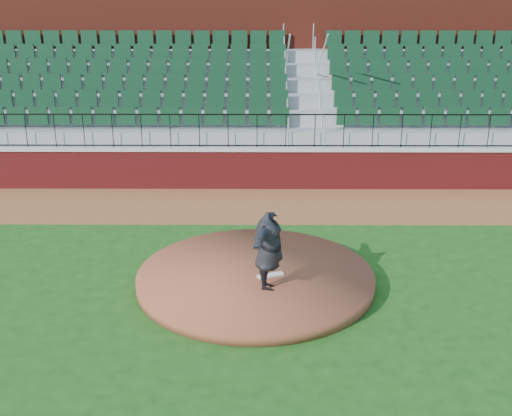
% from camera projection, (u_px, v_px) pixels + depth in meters
% --- Properties ---
extents(ground, '(90.00, 90.00, 0.00)m').
position_uv_depth(ground, '(256.00, 291.00, 13.12)').
color(ground, '#184714').
rests_on(ground, ground).
extents(warning_track, '(34.00, 3.20, 0.01)m').
position_uv_depth(warning_track, '(257.00, 205.00, 18.20)').
color(warning_track, brown).
rests_on(warning_track, ground).
extents(field_wall, '(34.00, 0.35, 1.20)m').
position_uv_depth(field_wall, '(257.00, 169.00, 19.51)').
color(field_wall, maroon).
rests_on(field_wall, ground).
extents(wall_cap, '(34.00, 0.45, 0.10)m').
position_uv_depth(wall_cap, '(257.00, 149.00, 19.29)').
color(wall_cap, '#B7B7B7').
rests_on(wall_cap, field_wall).
extents(wall_railing, '(34.00, 0.05, 1.00)m').
position_uv_depth(wall_railing, '(257.00, 131.00, 19.10)').
color(wall_railing, black).
rests_on(wall_railing, wall_cap).
extents(seating_stands, '(34.00, 5.10, 4.60)m').
position_uv_depth(seating_stands, '(257.00, 99.00, 21.50)').
color(seating_stands, gray).
rests_on(seating_stands, ground).
extents(concourse_wall, '(34.00, 0.50, 5.50)m').
position_uv_depth(concourse_wall, '(258.00, 74.00, 23.98)').
color(concourse_wall, maroon).
rests_on(concourse_wall, ground).
extents(pitchers_mound, '(5.01, 5.01, 0.25)m').
position_uv_depth(pitchers_mound, '(256.00, 278.00, 13.43)').
color(pitchers_mound, brown).
rests_on(pitchers_mound, ground).
extents(pitching_rubber, '(0.57, 0.33, 0.04)m').
position_uv_depth(pitching_rubber, '(270.00, 275.00, 13.23)').
color(pitching_rubber, white).
rests_on(pitching_rubber, pitchers_mound).
extents(pitcher, '(0.87, 2.07, 1.63)m').
position_uv_depth(pitcher, '(269.00, 251.00, 12.44)').
color(pitcher, black).
rests_on(pitcher, pitchers_mound).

